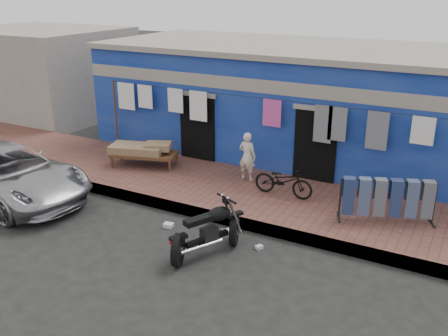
# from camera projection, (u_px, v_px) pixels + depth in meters

# --- Properties ---
(ground) EXTENTS (80.00, 80.00, 0.00)m
(ground) POSITION_uv_depth(u_px,v_px,m) (177.00, 252.00, 9.99)
(ground) COLOR black
(ground) RESTS_ON ground
(sidewalk) EXTENTS (28.00, 3.00, 0.25)m
(sidewalk) POSITION_uv_depth(u_px,v_px,m) (243.00, 194.00, 12.42)
(sidewalk) COLOR brown
(sidewalk) RESTS_ON ground
(curb) EXTENTS (28.00, 0.10, 0.25)m
(curb) POSITION_uv_depth(u_px,v_px,m) (215.00, 217.00, 11.22)
(curb) COLOR gray
(curb) RESTS_ON ground
(building) EXTENTS (12.20, 5.20, 3.36)m
(building) POSITION_uv_depth(u_px,v_px,m) (302.00, 101.00, 15.16)
(building) COLOR navy
(building) RESTS_ON ground
(neighbor_left) EXTENTS (6.00, 5.00, 3.40)m
(neighbor_left) POSITION_uv_depth(u_px,v_px,m) (43.00, 72.00, 20.07)
(neighbor_left) COLOR #9E9384
(neighbor_left) RESTS_ON ground
(clothesline) EXTENTS (10.06, 0.06, 2.10)m
(clothesline) POSITION_uv_depth(u_px,v_px,m) (254.00, 116.00, 13.01)
(clothesline) COLOR brown
(clothesline) RESTS_ON sidewalk
(car) EXTENTS (4.97, 2.62, 1.35)m
(car) POSITION_uv_depth(u_px,v_px,m) (6.00, 173.00, 12.29)
(car) COLOR #AAAAAF
(car) RESTS_ON ground
(seated_person) EXTENTS (0.47, 0.32, 1.28)m
(seated_person) POSITION_uv_depth(u_px,v_px,m) (247.00, 156.00, 12.79)
(seated_person) COLOR beige
(seated_person) RESTS_ON sidewalk
(bicycle) EXTENTS (1.45, 0.52, 0.94)m
(bicycle) POSITION_uv_depth(u_px,v_px,m) (284.00, 177.00, 11.88)
(bicycle) COLOR black
(bicycle) RESTS_ON sidewalk
(motorcycle) EXTENTS (1.90, 2.16, 1.10)m
(motorcycle) POSITION_uv_depth(u_px,v_px,m) (207.00, 229.00, 9.74)
(motorcycle) COLOR black
(motorcycle) RESTS_ON ground
(charpoy) EXTENTS (2.38, 1.94, 0.63)m
(charpoy) POSITION_uv_depth(u_px,v_px,m) (144.00, 155.00, 13.91)
(charpoy) COLOR brown
(charpoy) RESTS_ON sidewalk
(jeans_rack) EXTENTS (2.33, 1.80, 0.99)m
(jeans_rack) POSITION_uv_depth(u_px,v_px,m) (387.00, 200.00, 10.59)
(jeans_rack) COLOR black
(jeans_rack) RESTS_ON sidewalk
(litter_a) EXTENTS (0.23, 0.19, 0.09)m
(litter_a) POSITION_uv_depth(u_px,v_px,m) (169.00, 225.00, 11.00)
(litter_a) COLOR silver
(litter_a) RESTS_ON ground
(litter_b) EXTENTS (0.16, 0.18, 0.07)m
(litter_b) POSITION_uv_depth(u_px,v_px,m) (259.00, 247.00, 10.11)
(litter_b) COLOR silver
(litter_b) RESTS_ON ground
(litter_c) EXTENTS (0.24, 0.25, 0.08)m
(litter_c) POSITION_uv_depth(u_px,v_px,m) (227.00, 232.00, 10.74)
(litter_c) COLOR silver
(litter_c) RESTS_ON ground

